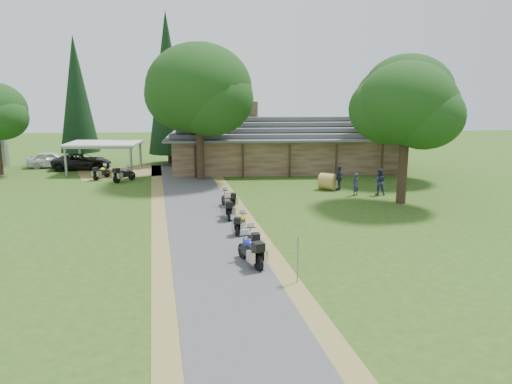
{
  "coord_description": "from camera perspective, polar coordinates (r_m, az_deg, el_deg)",
  "views": [
    {
      "loc": [
        0.52,
        -22.14,
        7.93
      ],
      "look_at": [
        2.31,
        6.55,
        1.6
      ],
      "focal_mm": 35.0,
      "sensor_mm": 36.0,
      "label": 1
    }
  ],
  "objects": [
    {
      "name": "motorcycle_row_a",
      "position": [
        22.19,
        -0.66,
        -6.54
      ],
      "size": [
        1.42,
        2.21,
        1.44
      ],
      "primitive_type": null,
      "rotation": [
        0.0,
        0.0,
        1.95
      ],
      "color": "navy",
      "rests_on": "ground"
    },
    {
      "name": "carport",
      "position": [
        46.65,
        -16.93,
        3.78
      ],
      "size": [
        6.51,
        4.55,
        2.71
      ],
      "primitive_type": null,
      "rotation": [
        0.0,
        0.0,
        -0.06
      ],
      "color": "silver",
      "rests_on": "ground"
    },
    {
      "name": "oak_lodge_left",
      "position": [
        41.14,
        -6.51,
        9.68
      ],
      "size": [
        8.55,
        8.55,
        12.04
      ],
      "primitive_type": null,
      "color": "black",
      "rests_on": "ground"
    },
    {
      "name": "person_c",
      "position": [
        37.93,
        9.48,
        1.87
      ],
      "size": [
        0.45,
        0.62,
        2.19
      ],
      "primitive_type": "imported",
      "rotation": [
        0.0,
        0.0,
        4.72
      ],
      "color": "#2A3152",
      "rests_on": "ground"
    },
    {
      "name": "car_dark_suv",
      "position": [
        49.15,
        -19.31,
        3.73
      ],
      "size": [
        2.94,
        5.93,
        2.2
      ],
      "primitive_type": "imported",
      "rotation": [
        0.0,
        0.0,
        1.66
      ],
      "color": "black",
      "rests_on": "ground"
    },
    {
      "name": "person_b",
      "position": [
        36.87,
        13.93,
        1.4
      ],
      "size": [
        0.72,
        0.59,
        2.23
      ],
      "primitive_type": "imported",
      "rotation": [
        0.0,
        0.0,
        2.91
      ],
      "color": "#2A3152",
      "rests_on": "ground"
    },
    {
      "name": "car_white_sedan",
      "position": [
        51.3,
        -22.3,
        3.67
      ],
      "size": [
        3.06,
        5.96,
        1.91
      ],
      "primitive_type": "imported",
      "rotation": [
        0.0,
        0.0,
        1.69
      ],
      "color": "silver",
      "rests_on": "ground"
    },
    {
      "name": "oak_lodge_right",
      "position": [
        43.75,
        16.85,
        8.98
      ],
      "size": [
        7.5,
        7.5,
        11.4
      ],
      "primitive_type": null,
      "color": "black",
      "rests_on": "ground"
    },
    {
      "name": "person_a",
      "position": [
        36.34,
        11.31,
        1.1
      ],
      "size": [
        0.66,
        0.64,
        1.9
      ],
      "primitive_type": "imported",
      "rotation": [
        0.0,
        0.0,
        3.81
      ],
      "color": "#2A3152",
      "rests_on": "ground"
    },
    {
      "name": "lodge",
      "position": [
        46.78,
        3.19,
        5.67
      ],
      "size": [
        21.4,
        9.4,
        4.9
      ],
      "primitive_type": null,
      "color": "brown",
      "rests_on": "ground"
    },
    {
      "name": "cedar_near",
      "position": [
        49.95,
        -10.04,
        11.53
      ],
      "size": [
        4.14,
        4.14,
        14.63
      ],
      "primitive_type": "cone",
      "color": "black",
      "rests_on": "ground"
    },
    {
      "name": "cedar_far",
      "position": [
        53.76,
        -19.77,
        9.93
      ],
      "size": [
        3.87,
        3.87,
        12.53
      ],
      "primitive_type": "cone",
      "color": "black",
      "rests_on": "ground"
    },
    {
      "name": "motorcycle_carport_a",
      "position": [
        43.78,
        -17.26,
        2.23
      ],
      "size": [
        1.3,
        1.86,
        1.22
      ],
      "primitive_type": null,
      "rotation": [
        0.0,
        0.0,
        1.12
      ],
      "color": "yellow",
      "rests_on": "ground"
    },
    {
      "name": "motorcycle_row_b",
      "position": [
        23.97,
        -0.39,
        -5.34
      ],
      "size": [
        0.83,
        1.88,
        1.24
      ],
      "primitive_type": null,
      "rotation": [
        0.0,
        0.0,
        1.7
      ],
      "color": "#A9ACB2",
      "rests_on": "ground"
    },
    {
      "name": "ground",
      "position": [
        23.52,
        -4.67,
        -7.33
      ],
      "size": [
        120.0,
        120.0,
        0.0
      ],
      "primitive_type": "plane",
      "color": "#284C15",
      "rests_on": "ground"
    },
    {
      "name": "motorcycle_row_c",
      "position": [
        26.83,
        -1.77,
        -3.49
      ],
      "size": [
        0.96,
        1.78,
        1.16
      ],
      "primitive_type": null,
      "rotation": [
        0.0,
        0.0,
        1.31
      ],
      "color": "#C79E05",
      "rests_on": "ground"
    },
    {
      "name": "driveway",
      "position": [
        27.33,
        -5.57,
        -4.51
      ],
      "size": [
        51.95,
        51.95,
        0.0
      ],
      "primitive_type": "plane",
      "rotation": [
        0.0,
        0.0,
        0.14
      ],
      "color": "#404042",
      "rests_on": "ground"
    },
    {
      "name": "oak_driveway",
      "position": [
        34.11,
        16.72,
        7.54
      ],
      "size": [
        6.37,
        6.37,
        10.67
      ],
      "primitive_type": null,
      "color": "black",
      "rests_on": "ground"
    },
    {
      "name": "sign_post",
      "position": [
        20.23,
        4.79,
        -7.67
      ],
      "size": [
        0.36,
        0.06,
        1.99
      ],
      "primitive_type": null,
      "color": "gray",
      "rests_on": "ground"
    },
    {
      "name": "hay_bale",
      "position": [
        38.03,
        8.18,
        1.2
      ],
      "size": [
        1.62,
        1.65,
        1.22
      ],
      "primitive_type": "cylinder",
      "rotation": [
        1.57,
        0.0,
        0.96
      ],
      "color": "olive",
      "rests_on": "ground"
    },
    {
      "name": "motorcycle_row_e",
      "position": [
        32.11,
        -3.23,
        -0.73
      ],
      "size": [
        1.23,
        1.95,
        1.27
      ],
      "primitive_type": null,
      "rotation": [
        0.0,
        0.0,
        1.93
      ],
      "color": "black",
      "rests_on": "ground"
    },
    {
      "name": "motorcycle_row_d",
      "position": [
        29.78,
        -3.2,
        -1.72
      ],
      "size": [
        0.73,
        1.97,
        1.33
      ],
      "primitive_type": null,
      "rotation": [
        0.0,
        0.0,
        1.62
      ],
      "color": "red",
      "rests_on": "ground"
    },
    {
      "name": "motorcycle_carport_b",
      "position": [
        42.09,
        -14.84,
        2.09
      ],
      "size": [
        1.74,
        1.99,
        1.37
      ],
      "primitive_type": null,
      "rotation": [
        0.0,
        0.0,
        0.91
      ],
      "color": "gray",
      "rests_on": "ground"
    }
  ]
}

